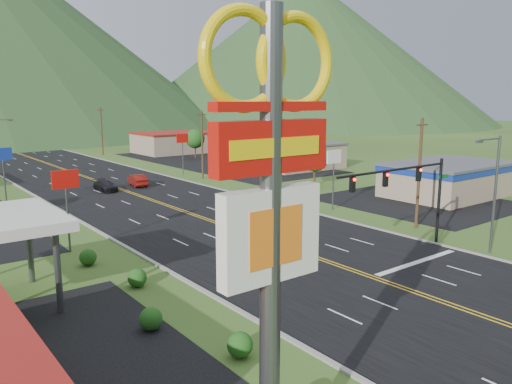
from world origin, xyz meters
TOP-DOWN VIEW (x-y plane):
  - pylon_sign at (-17.00, 2.00)m, footprint 4.32×0.60m
  - traffic_signal at (6.48, 14.00)m, footprint 13.10×0.43m
  - streetlight_east at (11.18, 10.00)m, footprint 3.28×0.25m
  - building_east_near at (30.00, 25.00)m, footprint 15.40×10.40m
  - building_east_mid at (32.00, 55.00)m, footprint 14.40×11.40m
  - building_east_far at (28.00, 90.00)m, footprint 16.40×12.40m
  - pole_sign_west_a at (-14.00, 30.00)m, footprint 2.00×0.18m
  - pole_sign_west_b at (-14.00, 52.00)m, footprint 2.00×0.18m
  - pole_sign_east_a at (13.00, 28.00)m, footprint 2.00×0.18m
  - pole_sign_east_b at (13.00, 60.00)m, footprint 2.00×0.18m
  - tree_east_a at (22.00, 40.00)m, footprint 3.84×3.84m
  - tree_east_b at (26.00, 78.00)m, footprint 3.84×3.84m
  - utility_pole_a at (13.50, 18.00)m, footprint 1.60×0.28m
  - utility_pole_b at (13.50, 55.00)m, footprint 1.60×0.28m
  - utility_pole_c at (13.50, 95.00)m, footprint 1.60×0.28m
  - utility_pole_d at (13.50, 135.00)m, footprint 1.60×0.28m
  - mountain_ne at (147.84, 176.19)m, footprint 180.00×180.00m
  - car_dark_mid at (-2.01, 53.62)m, footprint 1.99×4.64m
  - car_red_far at (2.90, 54.61)m, footprint 2.45×5.01m

SIDE VIEW (x-z plane):
  - car_dark_mid at x=-2.01m, z-range 0.00..1.33m
  - car_red_far at x=2.90m, z-range 0.00..1.58m
  - building_east_mid at x=32.00m, z-range 0.01..4.31m
  - building_east_far at x=28.00m, z-range 0.01..4.51m
  - building_east_near at x=30.00m, z-range 0.22..4.32m
  - tree_east_a at x=22.00m, z-range 0.98..6.80m
  - tree_east_b at x=26.00m, z-range 0.98..6.80m
  - pole_sign_west_a at x=-14.00m, z-range 1.85..8.25m
  - pole_sign_west_b at x=-14.00m, z-range 1.85..8.25m
  - pole_sign_east_a at x=13.00m, z-range 1.85..8.25m
  - pole_sign_east_b at x=13.00m, z-range 1.85..8.25m
  - utility_pole_a at x=13.50m, z-range 0.13..10.13m
  - utility_pole_b at x=13.50m, z-range 0.13..10.13m
  - utility_pole_c at x=13.50m, z-range 0.13..10.13m
  - utility_pole_d at x=13.50m, z-range 0.13..10.13m
  - streetlight_east at x=11.18m, z-range 0.68..9.68m
  - traffic_signal at x=6.48m, z-range 1.83..8.83m
  - pylon_sign at x=-17.00m, z-range 2.30..16.30m
  - mountain_ne at x=147.84m, z-range 0.00..70.00m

